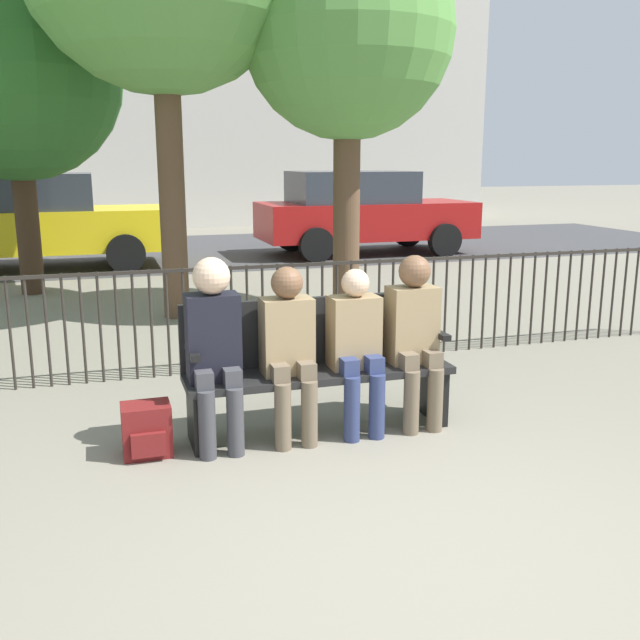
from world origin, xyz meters
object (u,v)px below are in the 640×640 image
Objects in this scene: tree_2 at (14,75)px; parked_car_0 at (37,220)px; parked_car_1 at (362,211)px; seated_person_3 at (415,331)px; seated_person_2 at (356,343)px; seated_person_1 at (289,344)px; park_bench at (317,360)px; tree_3 at (348,34)px; seated_person_0 at (214,342)px; backpack at (147,430)px.

parked_car_0 is at bearing 91.03° from tree_2.
seated_person_3 is at bearing -108.53° from parked_car_1.
seated_person_2 is 0.27× the size of parked_car_1.
seated_person_1 reaches higher than seated_person_2.
park_bench is 1.57× the size of seated_person_1.
tree_3 reaches higher than seated_person_3.
park_bench is 1.47× the size of seated_person_0.
seated_person_3 is at bearing -102.33° from tree_3.
seated_person_0 is 0.71m from backpack.
tree_2 is at bearing 108.22° from seated_person_1.
backpack is at bearing -79.90° from tree_2.
park_bench is 5.46× the size of backpack.
tree_2 reaches higher than seated_person_0.
parked_car_0 is (-3.83, 4.94, -2.40)m from tree_3.
tree_2 is (-1.56, 6.24, 2.22)m from seated_person_0.
park_bench is 0.72m from seated_person_3.
tree_2 is at bearing 104.07° from seated_person_0.
parked_car_1 reaches higher than seated_person_1.
seated_person_2 is (0.24, -0.13, 0.14)m from park_bench.
seated_person_3 is at bearing -70.80° from parked_car_0.
park_bench is at bearing 6.20° from backpack.
backpack is (-1.86, 0.00, -0.52)m from seated_person_3.
seated_person_3 is 0.27× the size of tree_3.
seated_person_0 is 9.86m from parked_car_1.
seated_person_2 is at bearing -73.42° from parked_car_0.
tree_3 is at bearing 77.67° from seated_person_3.
seated_person_0 is 1.07× the size of seated_person_1.
seated_person_2 is 0.94× the size of seated_person_3.
seated_person_1 is 6.96m from tree_2.
seated_person_0 reaches higher than seated_person_2.
tree_2 is at bearing -88.97° from parked_car_0.
backpack is 0.08× the size of tree_3.
park_bench is 0.77m from seated_person_0.
tree_3 is (0.81, 3.72, 2.56)m from seated_person_3.
parked_car_1 is (3.64, 8.71, 0.35)m from park_bench.
tree_3 is at bearing -33.75° from tree_2.
parked_car_0 reaches higher than seated_person_2.
parked_car_1 is at bearing 67.31° from park_bench.
seated_person_0 is 0.50m from seated_person_1.
seated_person_1 is 4.85m from tree_3.
park_bench is at bearing 169.25° from seated_person_3.
backpack is 8.76m from parked_car_0.
tree_2 is (-2.06, 6.25, 2.28)m from seated_person_1.
park_bench is 9.45m from parked_car_1.
seated_person_1 is 0.27× the size of tree_2.
tree_3 is (1.49, 3.59, 2.75)m from park_bench.
parked_car_1 is (4.37, 8.84, 0.13)m from seated_person_0.
seated_person_2 is at bearing -28.69° from park_bench.
backpack is (-1.42, 0.01, -0.47)m from seated_person_2.
seated_person_3 is at bearing -0.10° from seated_person_0.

